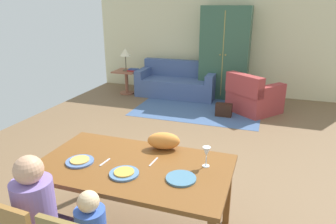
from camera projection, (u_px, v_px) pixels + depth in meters
ground_plane at (183, 145)px, 4.89m from camera, size 6.44×6.54×0.02m
back_wall at (222, 38)px, 7.41m from camera, size 6.44×0.10×2.70m
dining_table at (134, 171)px, 2.76m from camera, size 1.72×0.98×0.76m
plate_near_man at (80, 161)px, 2.77m from camera, size 0.25×0.25×0.02m
pizza_near_man at (80, 160)px, 2.76m from camera, size 0.17×0.17×0.01m
plate_near_child at (124, 173)px, 2.57m from camera, size 0.25×0.25×0.02m
pizza_near_child at (124, 172)px, 2.56m from camera, size 0.17×0.17×0.01m
plate_near_woman at (181, 178)px, 2.50m from camera, size 0.25×0.25×0.02m
wine_glass at (206, 153)px, 2.66m from camera, size 0.07×0.07×0.19m
fork at (105, 162)px, 2.77m from camera, size 0.03×0.15×0.01m
knife at (154, 162)px, 2.77m from camera, size 0.03×0.17×0.01m
person_man at (42, 224)px, 2.36m from camera, size 0.30×0.41×1.11m
cat at (164, 141)px, 3.01m from camera, size 0.35×0.23×0.17m
area_rug at (198, 108)px, 6.58m from camera, size 2.60×1.80×0.01m
couch at (178, 83)px, 7.48m from camera, size 1.89×0.86×0.82m
armchair at (253, 97)px, 6.29m from camera, size 1.20×1.20×0.82m
armoire at (225, 53)px, 7.11m from camera, size 1.10×0.59×2.10m
side_table at (127, 79)px, 7.60m from camera, size 0.56×0.56×0.58m
table_lamp at (125, 53)px, 7.40m from camera, size 0.26×0.26×0.54m
book_lower at (132, 71)px, 7.46m from camera, size 0.22×0.16×0.03m
book_upper at (134, 69)px, 7.48m from camera, size 0.22×0.16×0.03m
handbag at (224, 110)px, 6.10m from camera, size 0.32×0.16×0.26m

